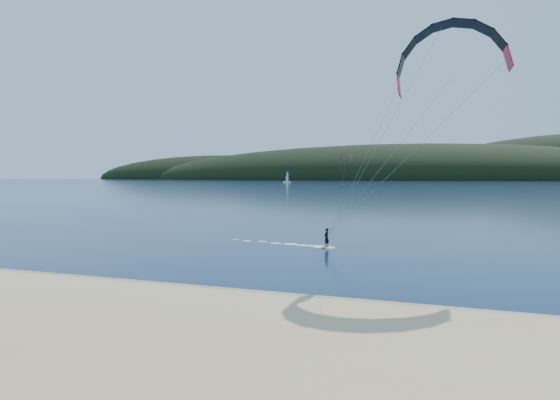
% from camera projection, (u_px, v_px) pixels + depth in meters
% --- Properties ---
extents(ground, '(1800.00, 1800.00, 0.00)m').
position_uv_depth(ground, '(169.00, 317.00, 21.55)').
color(ground, '#081D3E').
rests_on(ground, ground).
extents(wet_sand, '(220.00, 2.50, 0.10)m').
position_uv_depth(wet_sand, '(213.00, 293.00, 25.81)').
color(wet_sand, '#958357').
rests_on(wet_sand, ground).
extents(headland, '(1200.00, 310.00, 140.00)m').
position_uv_depth(headland, '(429.00, 180.00, 726.41)').
color(headland, black).
rests_on(headland, ground).
extents(kitesurfer_near, '(25.12, 9.41, 17.32)m').
position_uv_depth(kitesurfer_near, '(444.00, 85.00, 32.84)').
color(kitesurfer_near, gold).
rests_on(kitesurfer_near, ground).
extents(kitesurfer_far, '(6.53, 7.07, 15.56)m').
position_uv_depth(kitesurfer_far, '(346.00, 160.00, 213.13)').
color(kitesurfer_far, gold).
rests_on(kitesurfer_far, ground).
extents(sailboat, '(8.22, 5.25, 11.45)m').
position_uv_depth(sailboat, '(287.00, 182.00, 437.57)').
color(sailboat, white).
rests_on(sailboat, ground).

